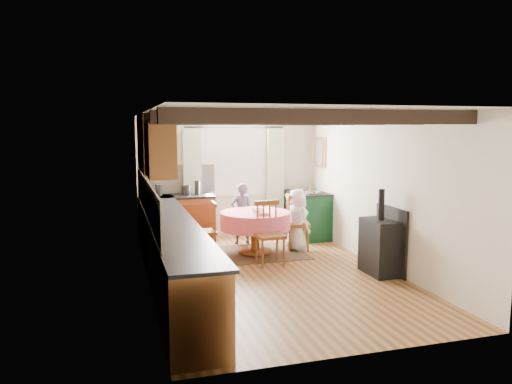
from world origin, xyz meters
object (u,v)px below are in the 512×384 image
object	(u,v)px
chair_left	(204,230)
cup	(257,213)
chair_right	(298,222)
child_right	(297,220)
child_far	(242,213)
dining_table	(255,233)
chair_near	(270,233)
aga_range	(307,214)
cast_iron_stove	(380,232)

from	to	relation	value
chair_left	cup	xyz separation A→B (m)	(0.83, -0.35, 0.31)
chair_right	child_right	distance (m)	0.09
cup	child_far	bearing A→B (deg)	88.90
dining_table	chair_near	distance (m)	0.76
chair_near	child_right	bearing A→B (deg)	44.51
child_far	aga_range	bearing A→B (deg)	-177.03
cast_iron_stove	aga_range	bearing A→B (deg)	92.42
chair_near	cast_iron_stove	xyz separation A→B (m)	(1.43, -0.94, 0.13)
aga_range	child_right	xyz separation A→B (m)	(-0.57, -0.92, 0.08)
chair_near	cast_iron_stove	distance (m)	1.72
chair_right	cast_iron_stove	xyz separation A→B (m)	(0.64, -1.75, 0.14)
dining_table	child_right	distance (m)	0.81
child_right	cast_iron_stove	bearing A→B (deg)	-175.46
dining_table	chair_near	xyz separation A→B (m)	(0.03, -0.74, 0.14)
chair_left	child_right	xyz separation A→B (m)	(1.68, -0.01, 0.08)
dining_table	chair_left	world-z (taller)	chair_left
chair_left	child_far	distance (m)	1.17
child_far	chair_left	bearing A→B (deg)	40.57
chair_near	child_far	bearing A→B (deg)	92.39
dining_table	chair_right	bearing A→B (deg)	4.47
dining_table	cast_iron_stove	size ratio (longest dim) A/B	0.95
cast_iron_stove	chair_right	bearing A→B (deg)	110.13
chair_right	cup	size ratio (longest dim) A/B	9.50
dining_table	cast_iron_stove	bearing A→B (deg)	-49.14
aga_range	child_right	world-z (taller)	child_right
chair_left	aga_range	world-z (taller)	chair_left
cast_iron_stove	chair_left	bearing A→B (deg)	144.19
chair_right	child_far	bearing A→B (deg)	63.25
chair_near	child_far	world-z (taller)	child_far
chair_right	child_far	xyz separation A→B (m)	(-0.86, 0.73, 0.08)
chair_right	aga_range	bearing A→B (deg)	-18.23
chair_near	dining_table	bearing A→B (deg)	92.28
chair_left	child_far	world-z (taller)	child_far
chair_left	cup	distance (m)	0.96
aga_range	child_right	size ratio (longest dim) A/B	0.92
dining_table	chair_near	bearing A→B (deg)	-87.50
dining_table	aga_range	world-z (taller)	aga_range
child_right	cup	size ratio (longest dim) A/B	10.49
chair_near	cup	xyz separation A→B (m)	(-0.09, 0.41, 0.27)
child_right	cup	distance (m)	0.94
chair_near	cast_iron_stove	size ratio (longest dim) A/B	0.79
chair_left	child_far	bearing A→B (deg)	135.12
chair_left	cast_iron_stove	size ratio (longest dim) A/B	0.73
chair_near	cast_iron_stove	bearing A→B (deg)	-33.72
child_far	child_right	size ratio (longest dim) A/B	1.04
chair_near	chair_left	distance (m)	1.19
chair_left	chair_near	bearing A→B (deg)	53.43
dining_table	chair_right	world-z (taller)	chair_right
child_right	aga_range	bearing A→B (deg)	-49.06
child_far	child_right	world-z (taller)	child_far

